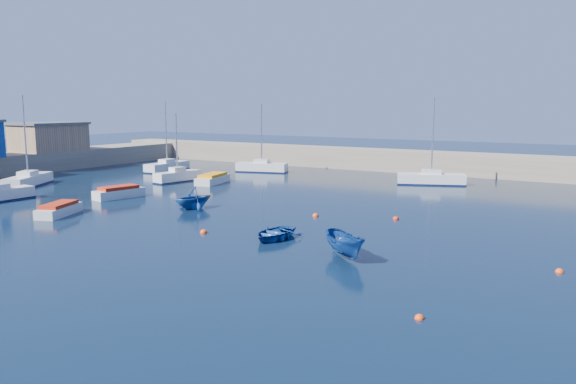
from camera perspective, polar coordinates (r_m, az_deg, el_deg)
The scene contains 20 objects.
ground at distance 32.73m, azimuth -13.74°, elevation -6.09°, with size 220.00×220.00×0.00m, color black.
back_wall at distance 72.18m, azimuth 12.99°, elevation 3.03°, with size 96.00×4.50×2.60m, color gray.
left_quay at distance 76.40m, azimuth -26.65°, elevation 2.55°, with size 6.00×62.00×2.40m, color gray.
brick_shed_a at distance 79.52m, azimuth -23.13°, elevation 5.09°, with size 6.00×8.00×3.40m, color #9E7A5B.
sailboat_2 at distance 63.96m, azimuth -24.88°, elevation 1.11°, with size 5.22×7.20×9.32m.
sailboat_3 at distance 62.48m, azimuth -11.16°, elevation 1.61°, with size 2.31×5.66×7.45m.
sailboat_4 at distance 73.07m, azimuth -12.18°, elevation 2.58°, with size 2.15×6.75×8.77m.
sailboat_5 at distance 70.37m, azimuth -2.69°, elevation 2.56°, with size 6.64×3.44×8.51m.
sailboat_6 at distance 61.05m, azimuth 14.33°, elevation 1.33°, with size 7.18×4.38×9.12m.
motorboat_0 at distance 46.00m, azimuth -22.23°, elevation -1.65°, with size 3.04×4.56×0.97m.
motorboat_1 at distance 52.74m, azimuth -16.80°, elevation -0.04°, with size 2.42×4.71×1.10m.
motorboat_2 at distance 60.59m, azimuth -7.65°, elevation 1.35°, with size 2.92×5.43×1.06m.
dinghy_center at distance 35.08m, azimuth -1.43°, elevation -4.21°, with size 2.58×3.62×0.75m, color navy.
dinghy_left at distance 45.84m, azimuth -9.63°, elevation -0.58°, with size 2.95×3.41×1.80m, color navy.
dinghy_right at distance 30.95m, azimuth 5.84°, elevation -5.38°, with size 1.39×3.69×1.43m, color navy.
buoy_0 at distance 37.26m, azimuth -8.57°, elevation -4.13°, with size 0.49×0.49×0.49m, color #F2450C.
buoy_1 at distance 41.93m, azimuth 10.91°, elevation -2.74°, with size 0.47×0.47×0.47m, color red.
buoy_2 at distance 31.44m, azimuth 25.86°, elevation -7.36°, with size 0.41×0.41×0.41m, color #F2450C.
buoy_3 at distance 42.36m, azimuth 2.83°, elevation -2.47°, with size 0.47×0.47×0.47m, color #F2450C.
buoy_5 at distance 23.09m, azimuth 13.20°, elevation -12.43°, with size 0.38×0.38×0.38m, color #F2450C.
Camera 1 is at (22.58, -22.20, 8.27)m, focal length 35.00 mm.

